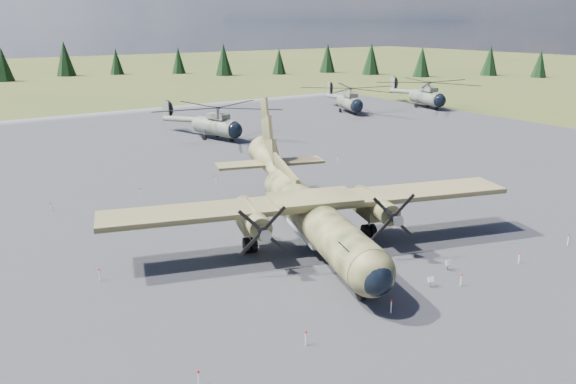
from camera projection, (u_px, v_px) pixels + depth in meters
ground at (308, 229)px, 44.81m from camera, size 500.00×500.00×0.00m
apron at (245, 198)px, 52.72m from camera, size 120.00×120.00×0.04m
transport_plane at (309, 206)px, 41.38m from camera, size 29.57×26.36×9.90m
helicopter_near at (216, 116)px, 77.91m from camera, size 22.73×23.34×4.63m
helicopter_mid at (349, 95)px, 100.79m from camera, size 22.78×23.01×4.60m
helicopter_far at (427, 89)px, 106.49m from camera, size 23.16×24.77×5.04m
info_placard_left at (430, 281)px, 34.93m from camera, size 0.47×0.29×0.69m
info_placard_right at (448, 264)px, 37.32m from camera, size 0.45×0.20×0.71m
barrier_fence at (304, 225)px, 44.35m from camera, size 33.12×29.62×0.85m
treeline at (255, 167)px, 45.21m from camera, size 301.82×300.76×10.98m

